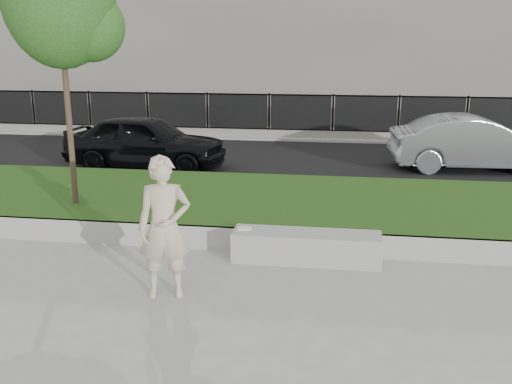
% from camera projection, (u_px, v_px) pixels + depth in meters
% --- Properties ---
extents(ground, '(90.00, 90.00, 0.00)m').
position_uv_depth(ground, '(207.00, 274.00, 8.50)').
color(ground, gray).
rests_on(ground, ground).
extents(grass_bank, '(34.00, 4.00, 0.40)m').
position_uv_depth(grass_bank, '(241.00, 206.00, 11.31)').
color(grass_bank, '#15340D').
rests_on(grass_bank, ground).
extents(grass_kerb, '(34.00, 0.08, 0.40)m').
position_uv_depth(grass_kerb, '(221.00, 239.00, 9.44)').
color(grass_kerb, gray).
rests_on(grass_kerb, ground).
extents(street, '(34.00, 7.00, 0.04)m').
position_uv_depth(street, '(274.00, 159.00, 16.61)').
color(street, black).
rests_on(street, ground).
extents(far_pavement, '(34.00, 3.00, 0.12)m').
position_uv_depth(far_pavement, '(289.00, 134.00, 20.90)').
color(far_pavement, gray).
rests_on(far_pavement, ground).
extents(iron_fence, '(32.00, 0.30, 1.50)m').
position_uv_depth(iron_fence, '(286.00, 125.00, 19.82)').
color(iron_fence, slate).
rests_on(iron_fence, far_pavement).
extents(building_facade, '(34.00, 10.00, 10.00)m').
position_uv_depth(building_facade, '(304.00, 4.00, 26.32)').
color(building_facade, '#69645B').
rests_on(building_facade, ground).
extents(stone_bench, '(2.32, 0.58, 0.47)m').
position_uv_depth(stone_bench, '(306.00, 247.00, 8.95)').
color(stone_bench, gray).
rests_on(stone_bench, ground).
extents(man, '(0.80, 0.62, 1.93)m').
position_uv_depth(man, '(164.00, 228.00, 7.58)').
color(man, beige).
rests_on(man, ground).
extents(book, '(0.25, 0.20, 0.03)m').
position_uv_depth(book, '(244.00, 228.00, 9.05)').
color(book, '#EFE9CE').
rests_on(book, stone_bench).
extents(young_tree, '(2.05, 1.97, 5.03)m').
position_uv_depth(young_tree, '(64.00, 0.00, 9.88)').
color(young_tree, '#38281C').
rests_on(young_tree, grass_bank).
extents(car_dark, '(4.35, 1.91, 1.46)m').
position_uv_depth(car_dark, '(146.00, 141.00, 15.22)').
color(car_dark, black).
rests_on(car_dark, street).
extents(car_silver, '(4.46, 1.86, 1.43)m').
position_uv_depth(car_silver, '(475.00, 143.00, 15.03)').
color(car_silver, gray).
rests_on(car_silver, street).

